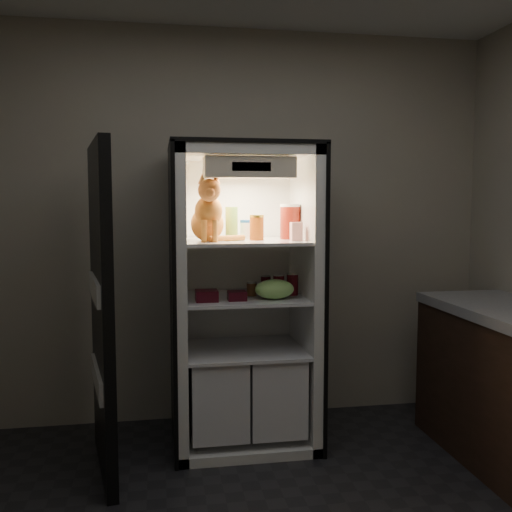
{
  "coord_description": "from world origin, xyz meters",
  "views": [
    {
      "loc": [
        -0.52,
        -2.15,
        1.52
      ],
      "look_at": [
        0.08,
        1.32,
        1.19
      ],
      "focal_mm": 40.0,
      "sensor_mm": 36.0,
      "label": 1
    }
  ],
  "objects_px": {
    "tabby_cat": "(208,216)",
    "pepper_jar": "(290,222)",
    "salsa_jar": "(257,227)",
    "condiment_jar": "(252,289)",
    "soda_can_a": "(266,285)",
    "grape_bag": "(274,289)",
    "berry_box_right": "(237,296)",
    "soda_can_c": "(279,285)",
    "berry_box_left": "(207,296)",
    "soda_can_b": "(292,284)",
    "mayo_tub": "(247,229)",
    "refrigerator": "(242,318)",
    "cream_carton": "(296,232)",
    "parmesan_shaker": "(232,223)"
  },
  "relations": [
    {
      "from": "cream_carton",
      "to": "berry_box_left",
      "type": "height_order",
      "value": "cream_carton"
    },
    {
      "from": "salsa_jar",
      "to": "grape_bag",
      "type": "bearing_deg",
      "value": -49.21
    },
    {
      "from": "cream_carton",
      "to": "soda_can_c",
      "type": "bearing_deg",
      "value": 126.58
    },
    {
      "from": "tabby_cat",
      "to": "soda_can_b",
      "type": "bearing_deg",
      "value": 5.66
    },
    {
      "from": "mayo_tub",
      "to": "soda_can_a",
      "type": "xyz_separation_m",
      "value": [
        0.12,
        -0.03,
        -0.35
      ]
    },
    {
      "from": "salsa_jar",
      "to": "grape_bag",
      "type": "xyz_separation_m",
      "value": [
        0.09,
        -0.1,
        -0.37
      ]
    },
    {
      "from": "tabby_cat",
      "to": "soda_can_c",
      "type": "relative_size",
      "value": 3.09
    },
    {
      "from": "refrigerator",
      "to": "soda_can_b",
      "type": "distance_m",
      "value": 0.38
    },
    {
      "from": "soda_can_c",
      "to": "condiment_jar",
      "type": "relative_size",
      "value": 1.47
    },
    {
      "from": "soda_can_a",
      "to": "soda_can_c",
      "type": "distance_m",
      "value": 0.1
    },
    {
      "from": "salsa_jar",
      "to": "pepper_jar",
      "type": "relative_size",
      "value": 0.71
    },
    {
      "from": "parmesan_shaker",
      "to": "soda_can_a",
      "type": "bearing_deg",
      "value": 4.21
    },
    {
      "from": "cream_carton",
      "to": "soda_can_a",
      "type": "bearing_deg",
      "value": 128.67
    },
    {
      "from": "berry_box_right",
      "to": "mayo_tub",
      "type": "bearing_deg",
      "value": 67.41
    },
    {
      "from": "refrigerator",
      "to": "cream_carton",
      "type": "height_order",
      "value": "refrigerator"
    },
    {
      "from": "pepper_jar",
      "to": "berry_box_right",
      "type": "distance_m",
      "value": 0.6
    },
    {
      "from": "cream_carton",
      "to": "grape_bag",
      "type": "xyz_separation_m",
      "value": [
        -0.13,
        -0.01,
        -0.35
      ]
    },
    {
      "from": "salsa_jar",
      "to": "condiment_jar",
      "type": "height_order",
      "value": "salsa_jar"
    },
    {
      "from": "grape_bag",
      "to": "soda_can_a",
      "type": "bearing_deg",
      "value": 94.64
    },
    {
      "from": "pepper_jar",
      "to": "condiment_jar",
      "type": "height_order",
      "value": "pepper_jar"
    },
    {
      "from": "refrigerator",
      "to": "tabby_cat",
      "type": "distance_m",
      "value": 0.7
    },
    {
      "from": "pepper_jar",
      "to": "condiment_jar",
      "type": "distance_m",
      "value": 0.49
    },
    {
      "from": "tabby_cat",
      "to": "soda_can_a",
      "type": "xyz_separation_m",
      "value": [
        0.37,
        0.12,
        -0.44
      ]
    },
    {
      "from": "mayo_tub",
      "to": "pepper_jar",
      "type": "xyz_separation_m",
      "value": [
        0.27,
        -0.04,
        0.05
      ]
    },
    {
      "from": "salsa_jar",
      "to": "soda_can_a",
      "type": "height_order",
      "value": "salsa_jar"
    },
    {
      "from": "soda_can_c",
      "to": "pepper_jar",
      "type": "bearing_deg",
      "value": 37.33
    },
    {
      "from": "salsa_jar",
      "to": "refrigerator",
      "type": "bearing_deg",
      "value": 128.39
    },
    {
      "from": "soda_can_a",
      "to": "refrigerator",
      "type": "bearing_deg",
      "value": 178.96
    },
    {
      "from": "tabby_cat",
      "to": "pepper_jar",
      "type": "bearing_deg",
      "value": 12.09
    },
    {
      "from": "soda_can_a",
      "to": "grape_bag",
      "type": "xyz_separation_m",
      "value": [
        0.02,
        -0.2,
        0.0
      ]
    },
    {
      "from": "salsa_jar",
      "to": "condiment_jar",
      "type": "bearing_deg",
      "value": 120.88
    },
    {
      "from": "salsa_jar",
      "to": "berry_box_right",
      "type": "height_order",
      "value": "salsa_jar"
    },
    {
      "from": "soda_can_c",
      "to": "berry_box_left",
      "type": "bearing_deg",
      "value": -164.77
    },
    {
      "from": "mayo_tub",
      "to": "berry_box_left",
      "type": "height_order",
      "value": "mayo_tub"
    },
    {
      "from": "soda_can_c",
      "to": "parmesan_shaker",
      "type": "bearing_deg",
      "value": 168.06
    },
    {
      "from": "parmesan_shaker",
      "to": "pepper_jar",
      "type": "relative_size",
      "value": 0.92
    },
    {
      "from": "soda_can_c",
      "to": "berry_box_right",
      "type": "relative_size",
      "value": 1.2
    },
    {
      "from": "soda_can_a",
      "to": "grape_bag",
      "type": "bearing_deg",
      "value": -85.36
    },
    {
      "from": "mayo_tub",
      "to": "condiment_jar",
      "type": "height_order",
      "value": "mayo_tub"
    },
    {
      "from": "condiment_jar",
      "to": "salsa_jar",
      "type": "bearing_deg",
      "value": -59.12
    },
    {
      "from": "mayo_tub",
      "to": "condiment_jar",
      "type": "relative_size",
      "value": 1.37
    },
    {
      "from": "cream_carton",
      "to": "grape_bag",
      "type": "height_order",
      "value": "cream_carton"
    },
    {
      "from": "refrigerator",
      "to": "mayo_tub",
      "type": "distance_m",
      "value": 0.56
    },
    {
      "from": "soda_can_b",
      "to": "condiment_jar",
      "type": "xyz_separation_m",
      "value": [
        -0.26,
        0.02,
        -0.02
      ]
    },
    {
      "from": "cream_carton",
      "to": "soda_can_b",
      "type": "relative_size",
      "value": 0.83
    },
    {
      "from": "berry_box_right",
      "to": "tabby_cat",
      "type": "bearing_deg",
      "value": 152.59
    },
    {
      "from": "grape_bag",
      "to": "berry_box_right",
      "type": "xyz_separation_m",
      "value": [
        -0.23,
        -0.01,
        -0.03
      ]
    },
    {
      "from": "refrigerator",
      "to": "soda_can_c",
      "type": "distance_m",
      "value": 0.32
    },
    {
      "from": "condiment_jar",
      "to": "berry_box_left",
      "type": "bearing_deg",
      "value": -152.89
    },
    {
      "from": "berry_box_right",
      "to": "soda_can_a",
      "type": "bearing_deg",
      "value": 43.51
    }
  ]
}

